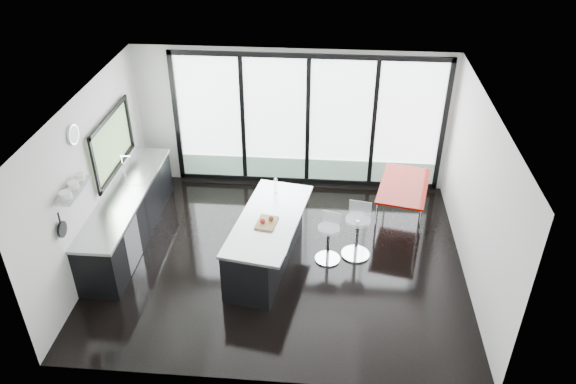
# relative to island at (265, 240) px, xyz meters

# --- Properties ---
(floor) EXTENTS (6.00, 5.00, 0.00)m
(floor) POSITION_rel_island_xyz_m (0.23, 0.10, -0.46)
(floor) COLOR black
(floor) RESTS_ON ground
(ceiling) EXTENTS (6.00, 5.00, 0.00)m
(ceiling) POSITION_rel_island_xyz_m (0.23, 0.10, 2.34)
(ceiling) COLOR white
(ceiling) RESTS_ON wall_back
(wall_back) EXTENTS (6.00, 0.09, 2.80)m
(wall_back) POSITION_rel_island_xyz_m (0.51, 2.57, 0.81)
(wall_back) COLOR beige
(wall_back) RESTS_ON ground
(wall_front) EXTENTS (6.00, 0.00, 2.80)m
(wall_front) POSITION_rel_island_xyz_m (0.23, -2.40, 0.94)
(wall_front) COLOR beige
(wall_front) RESTS_ON ground
(wall_left) EXTENTS (0.26, 5.00, 2.80)m
(wall_left) POSITION_rel_island_xyz_m (-2.74, 0.37, 1.10)
(wall_left) COLOR beige
(wall_left) RESTS_ON ground
(wall_right) EXTENTS (0.00, 5.00, 2.80)m
(wall_right) POSITION_rel_island_xyz_m (3.23, 0.10, 0.94)
(wall_right) COLOR beige
(wall_right) RESTS_ON ground
(counter_cabinets) EXTENTS (0.69, 3.24, 1.36)m
(counter_cabinets) POSITION_rel_island_xyz_m (-2.44, 0.50, 0.00)
(counter_cabinets) COLOR black
(counter_cabinets) RESTS_ON floor
(island) EXTENTS (1.30, 2.35, 1.18)m
(island) POSITION_rel_island_xyz_m (0.00, 0.00, 0.00)
(island) COLOR black
(island) RESTS_ON floor
(bar_stool_near) EXTENTS (0.52, 0.52, 0.67)m
(bar_stool_near) POSITION_rel_island_xyz_m (1.02, 0.16, -0.13)
(bar_stool_near) COLOR silver
(bar_stool_near) RESTS_ON floor
(bar_stool_far) EXTENTS (0.55, 0.55, 0.76)m
(bar_stool_far) POSITION_rel_island_xyz_m (1.48, 0.32, -0.08)
(bar_stool_far) COLOR silver
(bar_stool_far) RESTS_ON floor
(red_table) EXTENTS (1.10, 1.57, 0.77)m
(red_table) POSITION_rel_island_xyz_m (2.32, 1.42, -0.08)
(red_table) COLOR #750800
(red_table) RESTS_ON floor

